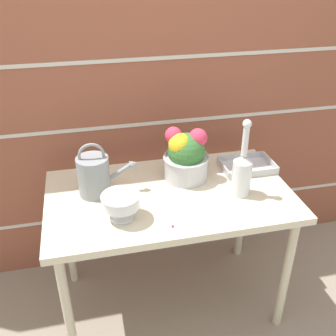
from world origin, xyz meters
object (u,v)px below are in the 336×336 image
object	(u,v)px
watering_can	(95,175)
crystal_pedestal_bowl	(121,202)
wire_tray	(247,167)
glass_decanter	(242,171)
flower_planter	(186,156)

from	to	relation	value
watering_can	crystal_pedestal_bowl	xyz separation A→B (m)	(0.10, -0.23, -0.02)
watering_can	wire_tray	size ratio (longest dim) A/B	1.07
glass_decanter	wire_tray	xyz separation A→B (m)	(0.13, 0.22, -0.11)
crystal_pedestal_bowl	flower_planter	bearing A→B (deg)	36.71
crystal_pedestal_bowl	wire_tray	bearing A→B (deg)	22.14
watering_can	glass_decanter	world-z (taller)	glass_decanter
watering_can	wire_tray	distance (m)	0.82
flower_planter	crystal_pedestal_bowl	bearing A→B (deg)	-143.29
watering_can	crystal_pedestal_bowl	size ratio (longest dim) A/B	1.71
glass_decanter	flower_planter	bearing A→B (deg)	137.34
flower_planter	glass_decanter	bearing A→B (deg)	-42.66
crystal_pedestal_bowl	glass_decanter	xyz separation A→B (m)	(0.58, 0.07, 0.04)
crystal_pedestal_bowl	wire_tray	world-z (taller)	crystal_pedestal_bowl
crystal_pedestal_bowl	flower_planter	xyz separation A→B (m)	(0.36, 0.27, 0.04)
glass_decanter	crystal_pedestal_bowl	bearing A→B (deg)	-173.34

